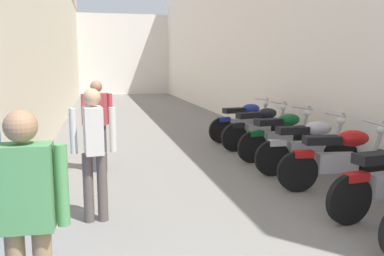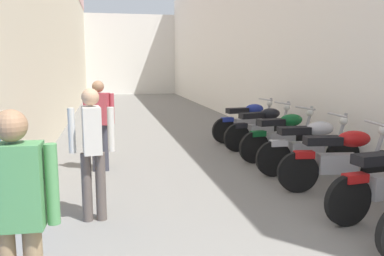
{
  "view_description": "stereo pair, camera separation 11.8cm",
  "coord_description": "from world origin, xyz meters",
  "views": [
    {
      "loc": [
        -1.59,
        -0.86,
        1.83
      ],
      "look_at": [
        -0.31,
        4.7,
        0.93
      ],
      "focal_mm": 37.59,
      "sensor_mm": 36.0,
      "label": 1
    },
    {
      "loc": [
        -1.48,
        -0.89,
        1.83
      ],
      "look_at": [
        -0.31,
        4.7,
        0.93
      ],
      "focal_mm": 37.59,
      "sensor_mm": 36.0,
      "label": 2
    }
  ],
  "objects": [
    {
      "name": "pedestrian_by_doorway",
      "position": [
        -2.06,
        1.68,
        0.92
      ],
      "size": [
        0.52,
        0.21,
        1.57
      ],
      "color": "#8C7251",
      "rests_on": "ground"
    },
    {
      "name": "ground_plane",
      "position": [
        0.0,
        10.31,
        0.0
      ],
      "size": [
        40.63,
        40.63,
        0.0
      ],
      "primitive_type": "plane",
      "color": "slate"
    },
    {
      "name": "building_far_end",
      "position": [
        0.0,
        25.63,
        2.46
      ],
      "size": [
        8.48,
        2.0,
        4.91
      ],
      "primitive_type": "cube",
      "color": "silver",
      "rests_on": "ground"
    },
    {
      "name": "pedestrian_further_down",
      "position": [
        -1.64,
        6.11,
        0.92
      ],
      "size": [
        0.52,
        0.31,
        1.57
      ],
      "color": "#383842",
      "rests_on": "ground"
    },
    {
      "name": "motorcycle_fifth",
      "position": [
        1.8,
        5.15,
        0.5
      ],
      "size": [
        1.85,
        0.58,
        1.04
      ],
      "color": "black",
      "rests_on": "ground"
    },
    {
      "name": "motorcycle_eighth",
      "position": [
        1.8,
        8.19,
        0.5
      ],
      "size": [
        1.84,
        0.58,
        1.04
      ],
      "color": "black",
      "rests_on": "ground"
    },
    {
      "name": "building_right",
      "position": [
        2.94,
        12.31,
        3.4
      ],
      "size": [
        0.45,
        24.63,
        6.8
      ],
      "color": "silver",
      "rests_on": "ground"
    },
    {
      "name": "motorcycle_sixth",
      "position": [
        1.8,
        6.19,
        0.5
      ],
      "size": [
        1.84,
        0.58,
        1.04
      ],
      "color": "black",
      "rests_on": "ground"
    },
    {
      "name": "motorcycle_seventh",
      "position": [
        1.8,
        7.23,
        0.5
      ],
      "size": [
        1.84,
        0.58,
        1.04
      ],
      "color": "black",
      "rests_on": "ground"
    },
    {
      "name": "motorcycle_fourth",
      "position": [
        1.8,
        4.21,
        0.5
      ],
      "size": [
        1.84,
        0.58,
        1.04
      ],
      "color": "black",
      "rests_on": "ground"
    },
    {
      "name": "pedestrian_mid_alley",
      "position": [
        -1.67,
        3.81,
        0.92
      ],
      "size": [
        0.52,
        0.36,
        1.57
      ],
      "color": "#564C47",
      "rests_on": "ground"
    }
  ]
}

